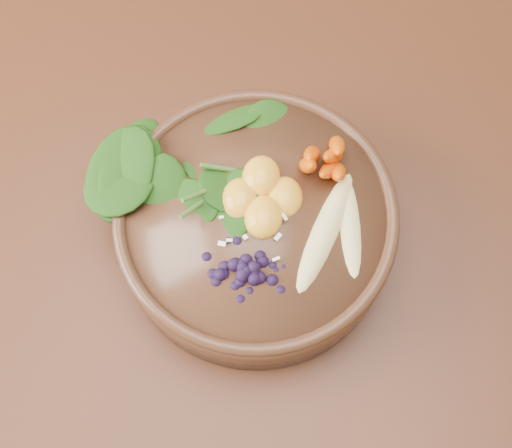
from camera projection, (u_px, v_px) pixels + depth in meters
The scene contains 9 objects.
ground at pixel (258, 320), 1.53m from camera, with size 4.00×4.00×0.00m, color #381E0F.
dining_table at pixel (260, 194), 0.92m from camera, with size 1.60×0.90×0.75m.
stoneware_bowl at pixel (256, 227), 0.76m from camera, with size 0.29×0.29×0.08m, color #472A1A.
kale_heap at pixel (228, 142), 0.73m from camera, with size 0.19×0.17×0.04m, color #1E4A10, non-canonical shape.
carrot_cluster at pixel (326, 140), 0.71m from camera, with size 0.06×0.06×0.08m, color #D74D00, non-canonical shape.
banana_halves at pixel (339, 224), 0.71m from camera, with size 0.08×0.16×0.03m.
mandarin_cluster at pixel (262, 192), 0.72m from camera, with size 0.08×0.09×0.03m, color orange, non-canonical shape.
blueberry_pile at pixel (244, 262), 0.69m from camera, with size 0.14×0.10×0.04m, color black, non-canonical shape.
coconut_flakes at pixel (253, 230), 0.71m from camera, with size 0.09×0.07×0.01m, color white, non-canonical shape.
Camera 1 is at (0.04, -0.38, 1.50)m, focal length 50.00 mm.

